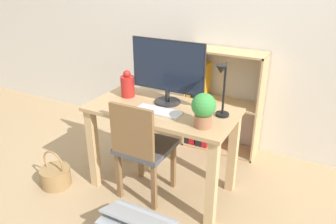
# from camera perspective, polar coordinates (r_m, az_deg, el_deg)

# --- Properties ---
(ground_plane) EXTENTS (10.00, 10.00, 0.00)m
(ground_plane) POSITION_cam_1_polar(r_m,az_deg,el_deg) (2.91, -0.94, -12.73)
(ground_plane) COLOR tan
(wall_back) EXTENTS (8.00, 0.05, 2.60)m
(wall_back) POSITION_cam_1_polar(r_m,az_deg,el_deg) (3.28, 7.85, 16.21)
(wall_back) COLOR silver
(wall_back) RESTS_ON ground_plane
(desk) EXTENTS (1.16, 0.59, 0.74)m
(desk) POSITION_cam_1_polar(r_m,az_deg,el_deg) (2.60, -1.03, -2.62)
(desk) COLOR tan
(desk) RESTS_ON ground_plane
(monitor) EXTENTS (0.61, 0.21, 0.51)m
(monitor) POSITION_cam_1_polar(r_m,az_deg,el_deg) (2.54, -0.08, 7.59)
(monitor) COLOR #232326
(monitor) RESTS_ON desk
(keyboard) EXTENTS (0.36, 0.13, 0.02)m
(keyboard) POSITION_cam_1_polar(r_m,az_deg,el_deg) (2.46, -1.66, 0.13)
(keyboard) COLOR silver
(keyboard) RESTS_ON desk
(vase) EXTENTS (0.11, 0.11, 0.23)m
(vase) POSITION_cam_1_polar(r_m,az_deg,el_deg) (2.75, -7.07, 4.64)
(vase) COLOR #B2231E
(vase) RESTS_ON desk
(desk_lamp) EXTENTS (0.10, 0.19, 0.41)m
(desk_lamp) POSITION_cam_1_polar(r_m,az_deg,el_deg) (2.30, 9.37, 4.53)
(desk_lamp) COLOR black
(desk_lamp) RESTS_ON desk
(potted_plant) EXTENTS (0.17, 0.17, 0.24)m
(potted_plant) POSITION_cam_1_polar(r_m,az_deg,el_deg) (2.20, 6.22, 0.57)
(potted_plant) COLOR #9E6647
(potted_plant) RESTS_ON desk
(chair) EXTENTS (0.40, 0.40, 0.86)m
(chair) POSITION_cam_1_polar(r_m,az_deg,el_deg) (2.55, -4.59, -5.96)
(chair) COLOR #4C4C51
(chair) RESTS_ON ground_plane
(bookshelf) EXTENTS (0.75, 0.28, 1.03)m
(bookshelf) POSITION_cam_1_polar(r_m,az_deg,el_deg) (3.33, 7.17, 0.96)
(bookshelf) COLOR tan
(bookshelf) RESTS_ON ground_plane
(basket) EXTENTS (0.25, 0.25, 0.34)m
(basket) POSITION_cam_1_polar(r_m,az_deg,el_deg) (3.03, -18.99, -10.43)
(basket) COLOR #997547
(basket) RESTS_ON ground_plane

